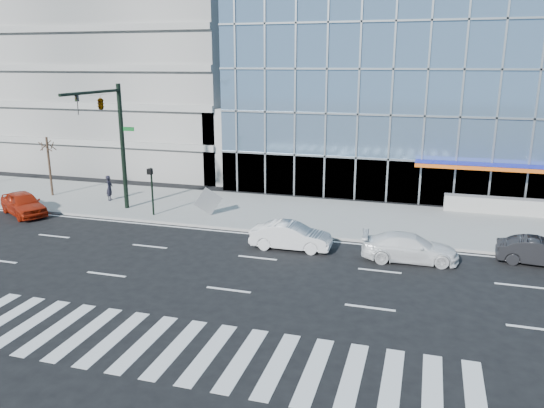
{
  "coord_description": "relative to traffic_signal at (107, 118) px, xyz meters",
  "views": [
    {
      "loc": [
        7.74,
        -23.55,
        9.42
      ],
      "look_at": [
        -0.14,
        3.0,
        2.0
      ],
      "focal_mm": 35.0,
      "sensor_mm": 36.0,
      "label": 1
    }
  ],
  "objects": [
    {
      "name": "ground",
      "position": [
        11.0,
        -4.57,
        -6.16
      ],
      "size": [
        160.0,
        160.0,
        0.0
      ],
      "primitive_type": "plane",
      "color": "black",
      "rests_on": "ground"
    },
    {
      "name": "sidewalk",
      "position": [
        11.0,
        3.43,
        -6.09
      ],
      "size": [
        120.0,
        8.0,
        0.15
      ],
      "primitive_type": "cube",
      "color": "gray",
      "rests_on": "ground"
    },
    {
      "name": "theatre_building",
      "position": [
        25.0,
        21.43,
        1.34
      ],
      "size": [
        42.0,
        26.0,
        15.0
      ],
      "primitive_type": "cube",
      "color": "#6F93BA",
      "rests_on": "ground"
    },
    {
      "name": "parking_garage",
      "position": [
        -9.0,
        21.43,
        3.84
      ],
      "size": [
        24.0,
        24.0,
        20.0
      ],
      "primitive_type": "cube",
      "color": "gray",
      "rests_on": "ground"
    },
    {
      "name": "ramp_block",
      "position": [
        5.0,
        13.43,
        -3.16
      ],
      "size": [
        6.0,
        8.0,
        6.0
      ],
      "primitive_type": "cube",
      "color": "gray",
      "rests_on": "ground"
    },
    {
      "name": "traffic_signal",
      "position": [
        0.0,
        0.0,
        0.0
      ],
      "size": [
        1.14,
        5.74,
        8.0
      ],
      "color": "black",
      "rests_on": "sidewalk"
    },
    {
      "name": "ped_signal_post",
      "position": [
        2.5,
        0.37,
        -4.02
      ],
      "size": [
        0.3,
        0.33,
        3.0
      ],
      "color": "black",
      "rests_on": "sidewalk"
    },
    {
      "name": "street_tree_near",
      "position": [
        -7.0,
        2.93,
        -2.39
      ],
      "size": [
        1.1,
        1.1,
        4.23
      ],
      "color": "#332319",
      "rests_on": "sidewalk"
    },
    {
      "name": "white_suv",
      "position": [
        18.24,
        -2.8,
        -5.49
      ],
      "size": [
        4.78,
        2.26,
        1.35
      ],
      "primitive_type": "imported",
      "rotation": [
        0.0,
        0.0,
        1.65
      ],
      "color": "white",
      "rests_on": "ground"
    },
    {
      "name": "white_sedan",
      "position": [
        12.24,
        -2.77,
        -5.47
      ],
      "size": [
        4.23,
        1.55,
        1.38
      ],
      "primitive_type": "imported",
      "rotation": [
        0.0,
        0.0,
        1.59
      ],
      "color": "silver",
      "rests_on": "ground"
    },
    {
      "name": "dark_sedan",
      "position": [
        24.24,
        -1.57,
        -5.52
      ],
      "size": [
        3.99,
        1.67,
        1.28
      ],
      "primitive_type": "imported",
      "rotation": [
        0.0,
        0.0,
        1.49
      ],
      "color": "black",
      "rests_on": "ground"
    },
    {
      "name": "red_sedan",
      "position": [
        -5.67,
        -1.46,
        -5.42
      ],
      "size": [
        4.66,
        3.72,
        1.49
      ],
      "primitive_type": "imported",
      "rotation": [
        0.0,
        0.0,
        1.04
      ],
      "color": "#AD240D",
      "rests_on": "ground"
    },
    {
      "name": "pedestrian",
      "position": [
        -2.19,
        2.86,
        -5.14
      ],
      "size": [
        0.58,
        0.73,
        1.74
      ],
      "primitive_type": "imported",
      "rotation": [
        0.0,
        0.0,
        1.86
      ],
      "color": "black",
      "rests_on": "sidewalk"
    },
    {
      "name": "tilted_panel",
      "position": [
        5.87,
        1.31,
        -5.11
      ],
      "size": [
        1.57,
        1.03,
        1.82
      ],
      "primitive_type": "cube",
      "rotation": [
        0.0,
        0.64,
        0.57
      ],
      "color": "gray",
      "rests_on": "sidewalk"
    }
  ]
}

